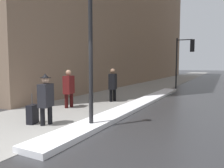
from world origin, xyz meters
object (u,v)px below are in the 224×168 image
object	(u,v)px
lamp_post	(91,37)
pedestrian_with_shoulder_bag	(69,87)
rolling_suitcase	(32,114)
traffic_light_near	(186,52)
pedestrian_trailing	(113,83)
pedestrian_in_fedora	(46,97)

from	to	relation	value
lamp_post	pedestrian_with_shoulder_bag	bearing A→B (deg)	139.51
pedestrian_with_shoulder_bag	rolling_suitcase	world-z (taller)	pedestrian_with_shoulder_bag
traffic_light_near	pedestrian_trailing	world-z (taller)	traffic_light_near
traffic_light_near	pedestrian_trailing	distance (m)	8.07
traffic_light_near	rolling_suitcase	xyz separation A→B (m)	(-2.59, -12.37, -2.48)
pedestrian_with_shoulder_bag	rolling_suitcase	distance (m)	2.73
pedestrian_in_fedora	pedestrian_trailing	distance (m)	4.75
traffic_light_near	rolling_suitcase	size ratio (longest dim) A/B	4.05
pedestrian_with_shoulder_bag	pedestrian_trailing	distance (m)	2.45
lamp_post	pedestrian_in_fedora	distance (m)	2.24
traffic_light_near	pedestrian_trailing	size ratio (longest dim) A/B	2.34
traffic_light_near	pedestrian_with_shoulder_bag	size ratio (longest dim) A/B	2.38
pedestrian_with_shoulder_bag	pedestrian_trailing	xyz separation A→B (m)	(0.93, 2.27, 0.02)
traffic_light_near	pedestrian_trailing	bearing A→B (deg)	-109.87
pedestrian_trailing	rolling_suitcase	bearing A→B (deg)	-16.49
pedestrian_in_fedora	pedestrian_with_shoulder_bag	xyz separation A→B (m)	(-1.11, 2.48, 0.04)
lamp_post	rolling_suitcase	xyz separation A→B (m)	(-1.85, -0.46, -2.29)
traffic_light_near	pedestrian_in_fedora	world-z (taller)	traffic_light_near
pedestrian_in_fedora	rolling_suitcase	size ratio (longest dim) A/B	1.65
traffic_light_near	pedestrian_with_shoulder_bag	world-z (taller)	traffic_light_near
pedestrian_in_fedora	traffic_light_near	bearing A→B (deg)	157.13
lamp_post	rolling_suitcase	bearing A→B (deg)	-165.90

